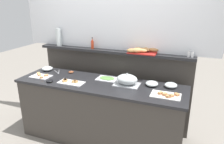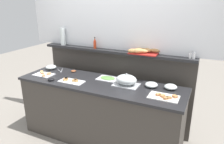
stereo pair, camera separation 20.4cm
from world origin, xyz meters
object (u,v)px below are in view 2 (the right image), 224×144
object	(u,v)px
glass_bowl_small	(51,67)
water_carafe	(63,36)
hot_sauce_bottle	(95,44)
bread_basket	(143,51)
glass_bowl_large	(151,85)
serving_tongs	(61,71)
cold_cuts_platter	(108,78)
sandwich_platter_side	(164,97)
condiment_bowl_red	(73,71)
condiment_bowl_dark	(51,79)
serving_cloche	(126,80)
salt_shaker	(190,55)
glass_bowl_medium	(171,87)
sandwich_platter_front	(71,81)
pepper_shaker	(194,56)
sandwich_platter_rear	(44,74)

from	to	relation	value
glass_bowl_small	water_carafe	size ratio (longest dim) A/B	0.60
hot_sauce_bottle	bread_basket	bearing A→B (deg)	-0.26
glass_bowl_large	serving_tongs	xyz separation A→B (m)	(-1.50, 0.01, -0.03)
cold_cuts_platter	sandwich_platter_side	bearing A→B (deg)	-16.85
condiment_bowl_red	hot_sauce_bottle	distance (m)	0.56
condiment_bowl_dark	water_carafe	distance (m)	0.88
bread_basket	condiment_bowl_red	bearing A→B (deg)	-168.68
cold_cuts_platter	serving_cloche	size ratio (longest dim) A/B	0.87
hot_sauce_bottle	salt_shaker	xyz separation A→B (m)	(1.42, 0.01, -0.03)
glass_bowl_small	salt_shaker	size ratio (longest dim) A/B	1.99
serving_tongs	condiment_bowl_dark	bearing A→B (deg)	-69.75
glass_bowl_large	condiment_bowl_red	distance (m)	1.29
glass_bowl_medium	condiment_bowl_red	bearing A→B (deg)	178.87
condiment_bowl_dark	water_carafe	xyz separation A→B (m)	(-0.27, 0.68, 0.49)
hot_sauce_bottle	bread_basket	world-z (taller)	hot_sauce_bottle
sandwich_platter_front	condiment_bowl_dark	world-z (taller)	sandwich_platter_front
glass_bowl_medium	hot_sauce_bottle	size ratio (longest dim) A/B	0.93
cold_cuts_platter	condiment_bowl_red	world-z (taller)	condiment_bowl_red
serving_tongs	bread_basket	bearing A→B (deg)	11.86
bread_basket	serving_cloche	bearing A→B (deg)	-104.30
sandwich_platter_side	cold_cuts_platter	bearing A→B (deg)	163.15
serving_cloche	glass_bowl_medium	world-z (taller)	serving_cloche
sandwich_platter_front	bread_basket	bearing A→B (deg)	34.36
sandwich_platter_front	salt_shaker	xyz separation A→B (m)	(1.48, 0.59, 0.40)
glass_bowl_small	pepper_shaker	bearing A→B (deg)	6.92
condiment_bowl_red	pepper_shaker	size ratio (longest dim) A/B	0.95
condiment_bowl_red	water_carafe	size ratio (longest dim) A/B	0.29
glass_bowl_large	glass_bowl_medium	world-z (taller)	glass_bowl_large
cold_cuts_platter	sandwich_platter_front	bearing A→B (deg)	-143.07
condiment_bowl_dark	serving_tongs	size ratio (longest dim) A/B	0.59
sandwich_platter_front	bread_basket	world-z (taller)	bread_basket
sandwich_platter_side	sandwich_platter_rear	bearing A→B (deg)	179.88
glass_bowl_small	condiment_bowl_dark	distance (m)	0.54
sandwich_platter_side	bread_basket	size ratio (longest dim) A/B	0.81
sandwich_platter_side	hot_sauce_bottle	xyz separation A→B (m)	(-1.23, 0.53, 0.43)
glass_bowl_large	hot_sauce_bottle	xyz separation A→B (m)	(-1.01, 0.28, 0.41)
condiment_bowl_red	pepper_shaker	xyz separation A→B (m)	(1.74, 0.22, 0.39)
condiment_bowl_dark	pepper_shaker	bearing A→B (deg)	20.46
glass_bowl_large	condiment_bowl_dark	size ratio (longest dim) A/B	1.73
sandwich_platter_rear	serving_tongs	xyz separation A→B (m)	(0.11, 0.26, -0.01)
sandwich_platter_rear	condiment_bowl_dark	world-z (taller)	sandwich_platter_rear
sandwich_platter_rear	sandwich_platter_side	bearing A→B (deg)	-0.12
glass_bowl_medium	sandwich_platter_side	bearing A→B (deg)	-93.36
sandwich_platter_rear	serving_tongs	distance (m)	0.28
sandwich_platter_rear	sandwich_platter_front	bearing A→B (deg)	-5.48
condiment_bowl_red	glass_bowl_medium	bearing A→B (deg)	-1.13
condiment_bowl_red	serving_tongs	distance (m)	0.22
sandwich_platter_side	hot_sauce_bottle	bearing A→B (deg)	156.61
sandwich_platter_side	glass_bowl_small	bearing A→B (deg)	171.80
sandwich_platter_side	glass_bowl_small	size ratio (longest dim) A/B	2.03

